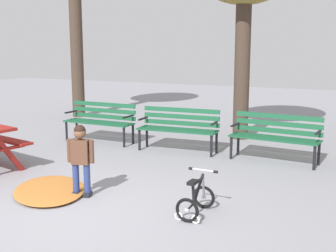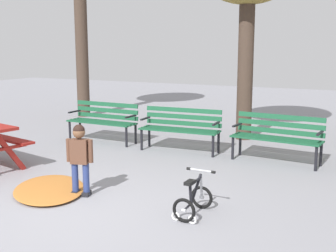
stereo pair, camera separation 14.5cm
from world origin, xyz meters
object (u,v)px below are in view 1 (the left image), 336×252
(park_bench_far_left, at_px, (101,119))
(kids_bicycle, at_px, (196,200))
(child_standing, at_px, (81,155))
(park_bench_right, at_px, (276,134))
(park_bench_left, at_px, (179,126))

(park_bench_far_left, xyz_separation_m, kids_bicycle, (3.51, -3.05, -0.31))
(child_standing, bearing_deg, park_bench_far_left, 120.22)
(child_standing, xyz_separation_m, kids_bicycle, (1.70, 0.04, -0.39))
(park_bench_right, height_order, child_standing, child_standing)
(park_bench_right, xyz_separation_m, kids_bicycle, (-0.30, -3.04, -0.31))
(park_bench_far_left, bearing_deg, park_bench_left, -1.11)
(park_bench_far_left, xyz_separation_m, park_bench_left, (1.89, -0.04, 0.00))
(child_standing, height_order, kids_bicycle, child_standing)
(kids_bicycle, bearing_deg, park_bench_right, 84.36)
(park_bench_far_left, xyz_separation_m, park_bench_right, (3.81, -0.01, 0.00))
(park_bench_left, xyz_separation_m, kids_bicycle, (1.61, -3.02, -0.31))
(park_bench_left, height_order, kids_bicycle, park_bench_left)
(park_bench_right, bearing_deg, park_bench_far_left, 179.85)
(child_standing, bearing_deg, park_bench_right, 57.01)
(park_bench_right, xyz_separation_m, child_standing, (-2.00, -3.08, 0.08))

